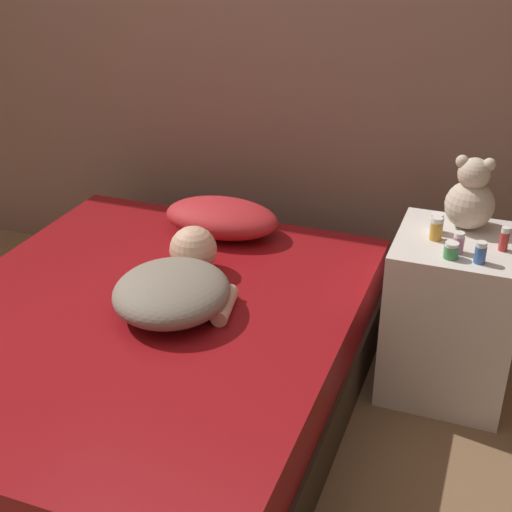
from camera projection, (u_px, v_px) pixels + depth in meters
ground_plane at (147, 409)px, 2.79m from camera, size 12.00×12.00×0.00m
wall_back at (254, 18)px, 3.20m from camera, size 8.00×0.06×2.60m
bed at (143, 362)px, 2.69m from camera, size 1.52×1.85×0.45m
nightstand at (451, 315)px, 2.79m from camera, size 0.48×0.49×0.66m
pillow at (221, 218)px, 3.14m from camera, size 0.52×0.33×0.15m
person_lying at (177, 284)px, 2.60m from camera, size 0.50×0.66×0.19m
teddy_bear at (471, 197)px, 2.69m from camera, size 0.19×0.19×0.29m
bottle_blue at (481, 253)px, 2.47m from camera, size 0.04×0.04×0.08m
bottle_red at (504, 239)px, 2.55m from camera, size 0.03×0.03×0.09m
bottle_white at (436, 223)px, 2.69m from camera, size 0.05×0.05×0.08m
bottle_pink at (458, 243)px, 2.54m from camera, size 0.04×0.04×0.08m
bottle_green at (451, 250)px, 2.51m from camera, size 0.05×0.05×0.06m
bottle_amber at (436, 229)px, 2.63m from camera, size 0.04×0.04×0.09m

